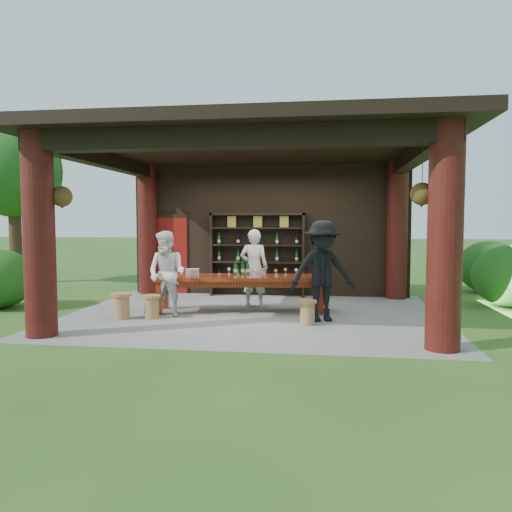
# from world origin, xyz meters

# --- Properties ---
(ground) EXTENTS (90.00, 90.00, 0.00)m
(ground) POSITION_xyz_m (0.00, 0.00, 0.00)
(ground) COLOR #2D5119
(ground) RESTS_ON ground
(pavilion) EXTENTS (7.50, 6.00, 3.60)m
(pavilion) POSITION_xyz_m (-0.01, 0.43, 2.13)
(pavilion) COLOR slate
(pavilion) RESTS_ON ground
(wine_shelf) EXTENTS (2.37, 0.36, 2.08)m
(wine_shelf) POSITION_xyz_m (-0.25, 2.45, 1.05)
(wine_shelf) COLOR black
(wine_shelf) RESTS_ON ground
(tasting_table) EXTENTS (3.57, 1.34, 0.75)m
(tasting_table) POSITION_xyz_m (-0.30, 0.22, 0.63)
(tasting_table) COLOR #5A1F0C
(tasting_table) RESTS_ON ground
(stool_near_left) EXTENTS (0.35, 0.35, 0.45)m
(stool_near_left) POSITION_xyz_m (-1.88, -0.73, 0.24)
(stool_near_left) COLOR #99663D
(stool_near_left) RESTS_ON ground
(stool_near_right) EXTENTS (0.34, 0.34, 0.45)m
(stool_near_right) POSITION_xyz_m (1.13, -0.91, 0.24)
(stool_near_right) COLOR #99663D
(stool_near_right) RESTS_ON ground
(stool_far_left) EXTENTS (0.38, 0.38, 0.50)m
(stool_far_left) POSITION_xyz_m (-2.43, -0.86, 0.26)
(stool_far_left) COLOR #99663D
(stool_far_left) RESTS_ON ground
(host) EXTENTS (0.64, 0.43, 1.70)m
(host) POSITION_xyz_m (-0.12, 0.92, 0.85)
(host) COLOR silver
(host) RESTS_ON ground
(guest_woman) EXTENTS (0.96, 0.84, 1.69)m
(guest_woman) POSITION_xyz_m (-1.66, -0.45, 0.84)
(guest_woman) COLOR silver
(guest_woman) RESTS_ON ground
(guest_man) EXTENTS (1.37, 1.02, 1.89)m
(guest_man) POSITION_xyz_m (1.39, -0.52, 0.95)
(guest_man) COLOR black
(guest_man) RESTS_ON ground
(table_bottles) EXTENTS (0.33, 0.13, 0.31)m
(table_bottles) POSITION_xyz_m (-0.32, 0.51, 0.90)
(table_bottles) COLOR #194C1E
(table_bottles) RESTS_ON tasting_table
(table_glasses) EXTENTS (1.49, 0.34, 0.15)m
(table_glasses) POSITION_xyz_m (0.20, 0.35, 0.82)
(table_glasses) COLOR silver
(table_glasses) RESTS_ON tasting_table
(napkin_basket) EXTENTS (0.28, 0.21, 0.14)m
(napkin_basket) POSITION_xyz_m (-1.29, 0.12, 0.82)
(napkin_basket) COLOR #BF6672
(napkin_basket) RESTS_ON tasting_table
(shrubs) EXTENTS (22.09, 8.97, 1.36)m
(shrubs) POSITION_xyz_m (3.55, 0.82, 0.54)
(shrubs) COLOR #194C14
(shrubs) RESTS_ON ground
(trees) EXTENTS (20.72, 9.46, 4.80)m
(trees) POSITION_xyz_m (3.51, 1.43, 3.37)
(trees) COLOR #3F2819
(trees) RESTS_ON ground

